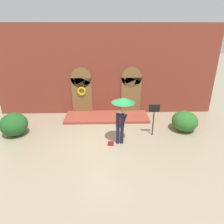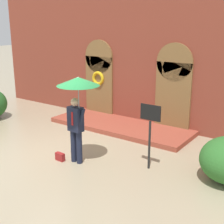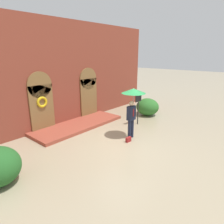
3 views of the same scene
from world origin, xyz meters
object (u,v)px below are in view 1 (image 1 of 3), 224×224
object	(u,v)px
person_with_umbrella	(123,107)
sign_post	(154,115)
handbag	(111,143)
shrub_right	(185,121)
shrub_left	(14,124)

from	to	relation	value
person_with_umbrella	sign_post	bearing A→B (deg)	25.22
sign_post	handbag	bearing A→B (deg)	-155.96
shrub_right	handbag	bearing A→B (deg)	-159.98
handbag	sign_post	distance (m)	2.66
person_with_umbrella	sign_post	distance (m)	2.01
handbag	sign_post	xyz separation A→B (m)	(2.23, 1.00, 1.05)
sign_post	shrub_left	distance (m)	7.33
handbag	shrub_right	world-z (taller)	shrub_right
shrub_left	sign_post	bearing A→B (deg)	-1.85
shrub_left	handbag	bearing A→B (deg)	-13.66
person_with_umbrella	shrub_left	size ratio (longest dim) A/B	1.68
person_with_umbrella	sign_post	world-z (taller)	person_with_umbrella
shrub_right	sign_post	bearing A→B (deg)	-165.05
person_with_umbrella	handbag	distance (m)	1.89
sign_post	shrub_right	distance (m)	2.04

